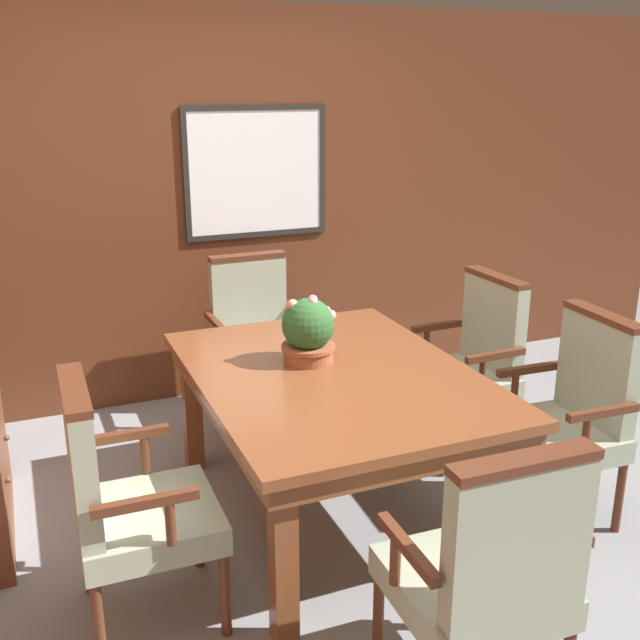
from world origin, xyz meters
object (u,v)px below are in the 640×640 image
Objects in this scene: chair_head_far at (256,334)px; potted_plant at (307,331)px; chair_head_near at (488,570)px; chair_left_near at (124,497)px; dining_table at (333,390)px; chair_right_far at (471,359)px; chair_right_near at (569,412)px.

chair_head_far is 3.16× the size of potted_plant.
chair_head_far is 1.00× the size of chair_head_near.
chair_head_far is at bearing -31.99° from chair_left_near.
chair_left_near and chair_head_far have the same top height.
chair_right_far is (0.99, 0.36, -0.12)m from dining_table.
chair_head_far is 1.00× the size of chair_right_near.
chair_right_near is (1.00, -1.63, 0.00)m from chair_head_far.
chair_left_near is 1.00× the size of chair_head_far.
chair_head_far and chair_head_near have the same top height.
chair_right_near is (0.04, -0.76, 0.00)m from chair_right_far.
chair_left_near is at bearing -88.31° from chair_right_near.
chair_right_far is at bearing 10.48° from potted_plant.
dining_table is 1.64× the size of chair_head_near.
dining_table is 1.64× the size of chair_right_near.
chair_right_far is 0.76m from chair_right_near.
chair_right_far is at bearing -69.16° from chair_left_near.
chair_left_near is at bearing -159.62° from dining_table.
chair_left_near reaches higher than dining_table.
chair_right_far is at bearing -120.14° from chair_head_near.
chair_right_far is at bearing 19.91° from dining_table.
potted_plant is (-0.06, 0.16, 0.24)m from dining_table.
chair_left_near is 1.00× the size of chair_right_near.
chair_head_far is at bearing -89.12° from chair_head_near.
chair_left_near and chair_right_near have the same top height.
chair_head_near is 1.46m from potted_plant.
chair_head_far is 2.48m from chair_head_near.
chair_right_far is 1.30m from chair_head_far.
chair_left_near is (-1.00, -0.37, -0.12)m from dining_table.
potted_plant reaches higher than chair_right_near.
chair_right_near is at bearing -21.22° from dining_table.
potted_plant is at bearing 109.22° from dining_table.
chair_right_far is 1.12m from potted_plant.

